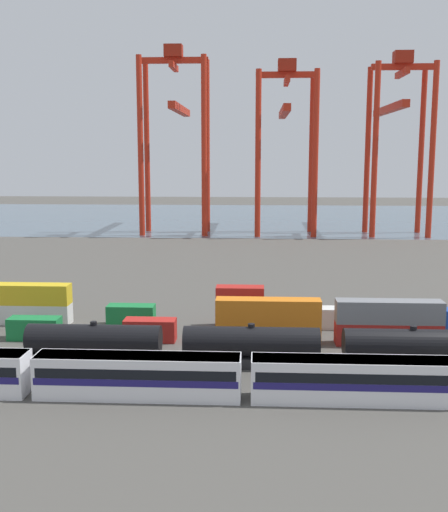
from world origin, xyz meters
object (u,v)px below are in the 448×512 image
object	(u,v)px
freight_tank_row	(331,347)
gantry_crane_east	(397,126)
gantry_crane_west	(176,124)
shipping_container_3	(268,332)
passenger_train	(138,374)
shipping_container_1	(35,328)
gantry_crane_central	(286,130)

from	to	relation	value
freight_tank_row	gantry_crane_east	bearing A→B (deg)	75.10
gantry_crane_west	shipping_container_3	bearing A→B (deg)	-77.01
passenger_train	shipping_container_1	size ratio (longest dim) A/B	9.48
shipping_container_1	gantry_crane_east	distance (m)	126.09
gantry_crane_central	shipping_container_1	bearing A→B (deg)	-107.93
passenger_train	gantry_crane_east	distance (m)	134.11
shipping_container_3	gantry_crane_west	bearing A→B (deg)	102.99
passenger_train	gantry_crane_east	world-z (taller)	gantry_crane_east
freight_tank_row	gantry_crane_east	world-z (taller)	gantry_crane_east
freight_tank_row	gantry_crane_east	distance (m)	120.30
freight_tank_row	gantry_crane_west	distance (m)	119.84
passenger_train	freight_tank_row	xyz separation A→B (m)	(18.25, 8.84, 0.02)
passenger_train	gantry_crane_central	distance (m)	125.72
gantry_crane_west	gantry_crane_east	distance (m)	60.50
shipping_container_3	passenger_train	bearing A→B (deg)	-124.81
gantry_crane_central	gantry_crane_west	bearing A→B (deg)	-179.54
passenger_train	shipping_container_3	world-z (taller)	passenger_train
gantry_crane_west	gantry_crane_central	xyz separation A→B (m)	(30.25, 0.24, -1.69)
passenger_train	gantry_crane_west	world-z (taller)	gantry_crane_west
passenger_train	gantry_crane_central	world-z (taller)	gantry_crane_central
passenger_train	gantry_crane_west	xyz separation A→B (m)	(-12.11, 121.36, 27.95)
passenger_train	gantry_crane_west	bearing A→B (deg)	95.70
shipping_container_1	gantry_crane_west	world-z (taller)	gantry_crane_west
freight_tank_row	gantry_crane_west	size ratio (longest dim) A/B	1.25
shipping_container_1	gantry_crane_central	world-z (taller)	gantry_crane_central
gantry_crane_west	gantry_crane_east	size ratio (longest dim) A/B	1.04
shipping_container_3	gantry_crane_central	bearing A→B (deg)	86.60
shipping_container_1	gantry_crane_west	xyz separation A→B (m)	(3.55, 104.21, 28.79)
shipping_container_1	passenger_train	bearing A→B (deg)	-47.60
freight_tank_row	shipping_container_1	world-z (taller)	freight_tank_row
passenger_train	gantry_crane_central	bearing A→B (deg)	81.52
freight_tank_row	gantry_crane_west	bearing A→B (deg)	105.10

